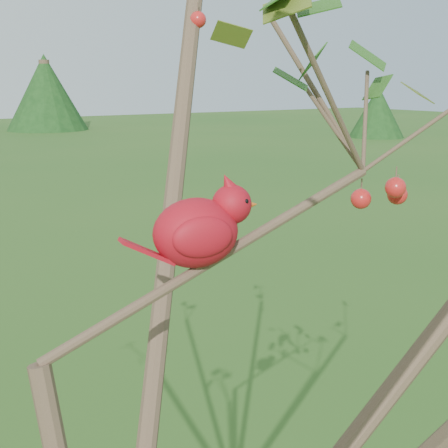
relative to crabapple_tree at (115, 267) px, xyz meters
name	(u,v)px	position (x,y,z in m)	size (l,w,h in m)	color
crabapple_tree	(115,267)	(0.00, 0.00, 0.00)	(2.35, 2.05, 2.95)	#453325
cardinal	(200,229)	(0.19, 0.10, 0.01)	(0.24, 0.13, 0.17)	#AF0F19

